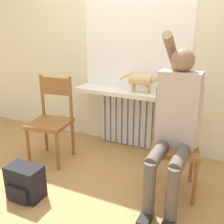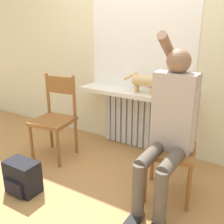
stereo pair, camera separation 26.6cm
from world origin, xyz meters
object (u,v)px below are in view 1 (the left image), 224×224
chair_left (52,119)px  person (176,121)px  cat (142,80)px  chair_right (175,141)px  backpack (25,182)px

chair_left → person: person is taller
person → cat: bearing=128.2°
chair_right → person: 0.27m
cat → chair_right: bearing=-47.1°
chair_right → person: size_ratio=0.65×
person → backpack: bearing=-153.4°
chair_right → cat: bearing=120.0°
chair_left → cat: 1.09m
person → chair_left: bearing=175.0°
chair_right → cat: cat is taller
chair_right → person: (0.01, -0.12, 0.24)m
chair_left → cat: size_ratio=2.11×
chair_left → chair_right: (1.37, -0.00, 0.00)m
chair_right → person: bearing=-97.6°
chair_left → cat: bearing=26.6°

